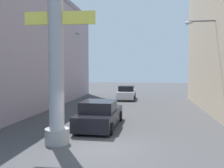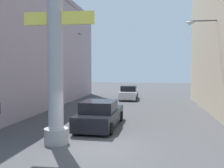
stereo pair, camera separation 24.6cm
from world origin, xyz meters
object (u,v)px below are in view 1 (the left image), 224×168
car_lead (100,115)px  street_lamp (217,58)px  car_far (127,93)px  pedestrian_mid_right (219,104)px  palm_tree_far_right (198,49)px  palm_tree_mid_left (40,50)px  neon_sign_pole (56,20)px  palm_tree_far_left (71,59)px

car_lead → street_lamp: bearing=27.2°
car_far → pedestrian_mid_right: pedestrian_mid_right is taller
street_lamp → pedestrian_mid_right: (0.07, -0.50, -3.15)m
palm_tree_far_right → palm_tree_mid_left: palm_tree_far_right is taller
pedestrian_mid_right → palm_tree_mid_left: bearing=170.7°
neon_sign_pole → street_lamp: size_ratio=1.63×
car_lead → palm_tree_far_left: 15.32m
car_lead → palm_tree_far_right: bearing=62.5°
neon_sign_pole → car_far: (1.54, 17.36, -4.79)m
pedestrian_mid_right → street_lamp: bearing=98.5°
palm_tree_far_right → palm_tree_far_left: palm_tree_far_right is taller
street_lamp → palm_tree_far_right: 12.31m
palm_tree_far_right → palm_tree_far_left: (-14.43, -2.46, -1.25)m
street_lamp → pedestrian_mid_right: 3.19m
street_lamp → palm_tree_far_right: bearing=85.7°
car_lead → palm_tree_mid_left: 9.39m
car_lead → palm_tree_far_right: 18.73m
car_far → palm_tree_far_right: size_ratio=0.47×
car_lead → car_far: bearing=88.7°
pedestrian_mid_right → neon_sign_pole: bearing=-141.5°
street_lamp → car_far: size_ratio=1.57×
car_far → palm_tree_mid_left: palm_tree_mid_left is taller
palm_tree_far_left → car_far: bearing=2.0°
neon_sign_pole → palm_tree_far_right: size_ratio=1.21×
palm_tree_mid_left → pedestrian_mid_right: palm_tree_mid_left is taller
car_far → pedestrian_mid_right: bearing=-55.4°
palm_tree_far_right → palm_tree_far_left: size_ratio=1.17×
car_far → car_lead: bearing=-91.3°
palm_tree_far_left → car_lead: bearing=-65.7°
pedestrian_mid_right → car_lead: bearing=-156.1°
street_lamp → palm_tree_far_right: size_ratio=0.74×
car_far → palm_tree_mid_left: (-6.52, -8.18, 4.28)m
car_lead → car_far: same height
street_lamp → pedestrian_mid_right: size_ratio=3.90×
car_lead → palm_tree_far_right: (8.34, 15.99, 5.08)m
car_lead → car_far: (0.30, 13.75, 0.03)m
car_lead → palm_tree_far_left: palm_tree_far_left is taller
palm_tree_far_left → street_lamp: bearing=-35.7°
neon_sign_pole → car_far: 18.07m
palm_tree_mid_left → neon_sign_pole: bearing=-61.5°
neon_sign_pole → car_far: bearing=84.9°
palm_tree_mid_left → pedestrian_mid_right: bearing=-9.3°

